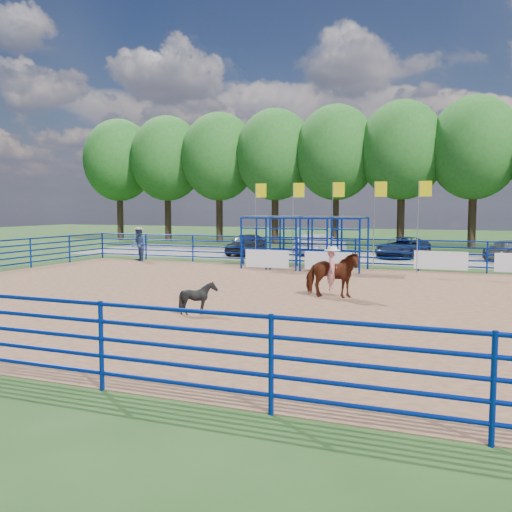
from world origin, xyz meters
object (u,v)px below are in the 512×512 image
at_px(spectator_cowboy, 139,244).
at_px(car_d, 508,251).
at_px(calf, 198,298).
at_px(car_b, 320,244).
at_px(horse_and_rider, 332,272).
at_px(car_a, 246,244).
at_px(car_c, 403,247).

distance_m(spectator_cowboy, car_d, 20.14).
bearing_deg(calf, car_b, 19.67).
xyz_separation_m(horse_and_rider, car_a, (-9.24, 14.64, -0.19)).
relative_size(horse_and_rider, car_c, 0.53).
bearing_deg(car_a, car_c, 8.57).
relative_size(horse_and_rider, car_d, 0.56).
height_order(car_a, car_d, car_a).
bearing_deg(car_d, calf, 49.32).
bearing_deg(calf, spectator_cowboy, 52.90).
relative_size(calf, car_d, 0.22).
distance_m(calf, car_b, 20.64).
bearing_deg(horse_and_rider, spectator_cowboy, 147.36).
height_order(horse_and_rider, car_a, horse_and_rider).
distance_m(horse_and_rider, car_d, 16.28).
bearing_deg(car_b, car_c, -160.94).
height_order(calf, car_c, car_c).
bearing_deg(car_c, car_b, -165.14).
bearing_deg(calf, car_c, 5.54).
xyz_separation_m(calf, car_d, (8.64, 19.47, 0.13)).
bearing_deg(spectator_cowboy, horse_and_rider, -32.64).
distance_m(calf, car_c, 20.70).
bearing_deg(horse_and_rider, car_a, 122.26).
height_order(spectator_cowboy, car_b, spectator_cowboy).
height_order(car_a, car_c, car_a).
bearing_deg(car_a, calf, -71.89).
relative_size(car_c, car_d, 1.04).
height_order(car_c, car_d, same).
bearing_deg(spectator_cowboy, car_b, 43.90).
height_order(calf, car_b, car_b).
height_order(calf, spectator_cowboy, spectator_cowboy).
xyz_separation_m(car_a, car_d, (15.13, 0.54, -0.07)).
relative_size(calf, car_b, 0.24).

